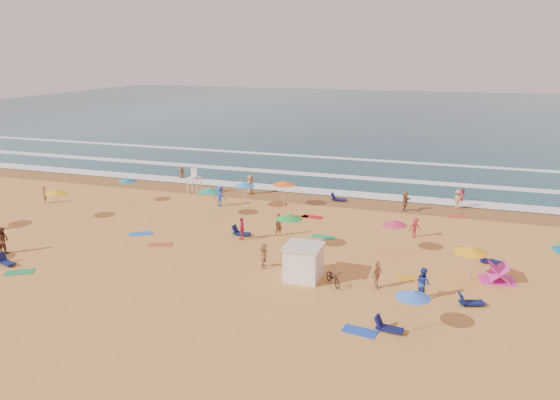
% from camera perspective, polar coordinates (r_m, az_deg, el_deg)
% --- Properties ---
extents(ground, '(220.00, 220.00, 0.00)m').
position_cam_1_polar(ground, '(38.94, -0.44, -4.57)').
color(ground, gold).
rests_on(ground, ground).
extents(ocean, '(220.00, 140.00, 0.18)m').
position_cam_1_polar(ocean, '(119.94, 12.84, 8.68)').
color(ocean, '#0C4756').
rests_on(ocean, ground).
extents(wet_sand, '(220.00, 220.00, 0.00)m').
position_cam_1_polar(wet_sand, '(50.37, 4.17, 0.07)').
color(wet_sand, olive).
rests_on(wet_sand, ground).
extents(surf_foam, '(200.00, 18.70, 0.05)m').
position_cam_1_polar(surf_foam, '(58.68, 6.33, 2.32)').
color(surf_foam, white).
rests_on(surf_foam, ground).
extents(cabana, '(2.00, 2.00, 2.00)m').
position_cam_1_polar(cabana, '(32.86, 2.46, -6.60)').
color(cabana, white).
rests_on(cabana, ground).
extents(cabana_roof, '(2.20, 2.20, 0.12)m').
position_cam_1_polar(cabana_roof, '(32.48, 2.48, -4.87)').
color(cabana_roof, silver).
rests_on(cabana_roof, cabana).
extents(bicycle, '(1.58, 1.77, 0.93)m').
position_cam_1_polar(bicycle, '(32.37, 5.57, -8.04)').
color(bicycle, black).
rests_on(bicycle, ground).
extents(lifeguard_stand, '(1.20, 1.20, 2.10)m').
position_cam_1_polar(lifeguard_stand, '(52.57, -8.92, 1.75)').
color(lifeguard_stand, white).
rests_on(lifeguard_stand, ground).
extents(beach_umbrellas, '(52.59, 28.29, 0.79)m').
position_cam_1_polar(beach_umbrellas, '(37.62, -1.67, -1.83)').
color(beach_umbrellas, yellow).
rests_on(beach_umbrellas, ground).
extents(loungers, '(39.87, 25.68, 0.34)m').
position_cam_1_polar(loungers, '(35.54, 2.94, -6.31)').
color(loungers, '#101B50').
rests_on(loungers, ground).
extents(towels, '(40.02, 22.75, 0.03)m').
position_cam_1_polar(towels, '(38.75, -4.40, -4.70)').
color(towels, orange).
rests_on(towels, ground).
extents(popup_tents, '(7.11, 8.73, 1.20)m').
position_cam_1_polar(popup_tents, '(38.68, 25.22, -5.31)').
color(popup_tents, '#DE31A6').
rests_on(popup_tents, ground).
extents(beachgoers, '(36.36, 24.17, 2.12)m').
position_cam_1_polar(beachgoers, '(42.66, 0.14, -1.59)').
color(beachgoers, '#CF3341').
rests_on(beachgoers, ground).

